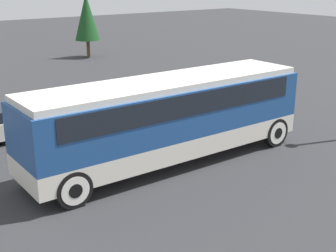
% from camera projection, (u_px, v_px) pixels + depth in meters
% --- Properties ---
extents(ground_plane, '(120.00, 120.00, 0.00)m').
position_uv_depth(ground_plane, '(168.00, 162.00, 17.24)').
color(ground_plane, '#2D2D30').
extents(tour_bus, '(10.85, 2.66, 3.11)m').
position_uv_depth(tour_bus, '(170.00, 113.00, 16.71)').
color(tour_bus, silver).
rests_on(tour_bus, ground_plane).
extents(parked_car_near, '(4.56, 1.82, 1.47)m').
position_uv_depth(parked_car_near, '(149.00, 97.00, 23.48)').
color(parked_car_near, '#2D5638').
rests_on(parked_car_near, ground_plane).
extents(parked_car_mid, '(4.59, 1.82, 1.38)m').
position_uv_depth(parked_car_mid, '(0.00, 124.00, 19.32)').
color(parked_car_mid, silver).
rests_on(parked_car_mid, ground_plane).
extents(tree_left, '(2.06, 2.06, 5.17)m').
position_uv_depth(tree_left, '(87.00, 17.00, 38.25)').
color(tree_left, brown).
rests_on(tree_left, ground_plane).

